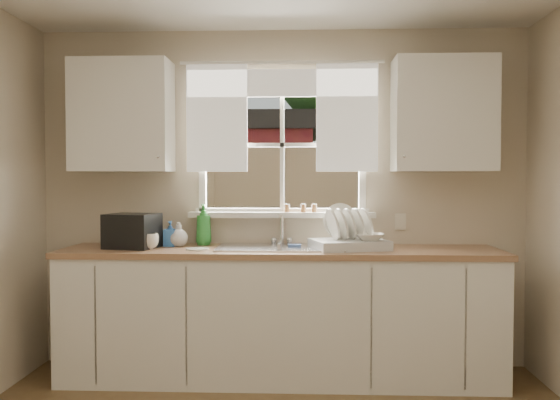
{
  "coord_description": "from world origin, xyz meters",
  "views": [
    {
      "loc": [
        0.17,
        -2.42,
        1.39
      ],
      "look_at": [
        0.0,
        1.65,
        1.25
      ],
      "focal_mm": 38.0,
      "sensor_mm": 36.0,
      "label": 1
    }
  ],
  "objects_px": {
    "dish_rack": "(349,239)",
    "black_appliance": "(132,231)",
    "cup": "(149,241)",
    "soap_bottle_a": "(204,224)"
  },
  "relations": [
    {
      "from": "dish_rack",
      "to": "black_appliance",
      "type": "height_order",
      "value": "dish_rack"
    },
    {
      "from": "cup",
      "to": "black_appliance",
      "type": "xyz_separation_m",
      "value": [
        -0.13,
        0.07,
        0.07
      ]
    },
    {
      "from": "dish_rack",
      "to": "soap_bottle_a",
      "type": "distance_m",
      "value": 1.07
    },
    {
      "from": "soap_bottle_a",
      "to": "black_appliance",
      "type": "height_order",
      "value": "soap_bottle_a"
    },
    {
      "from": "cup",
      "to": "black_appliance",
      "type": "distance_m",
      "value": 0.16
    },
    {
      "from": "black_appliance",
      "to": "cup",
      "type": "bearing_deg",
      "value": -14.5
    },
    {
      "from": "dish_rack",
      "to": "black_appliance",
      "type": "distance_m",
      "value": 1.52
    },
    {
      "from": "soap_bottle_a",
      "to": "dish_rack",
      "type": "bearing_deg",
      "value": -8.84
    },
    {
      "from": "soap_bottle_a",
      "to": "cup",
      "type": "xyz_separation_m",
      "value": [
        -0.34,
        -0.28,
        -0.1
      ]
    },
    {
      "from": "dish_rack",
      "to": "cup",
      "type": "relative_size",
      "value": 4.1
    }
  ]
}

